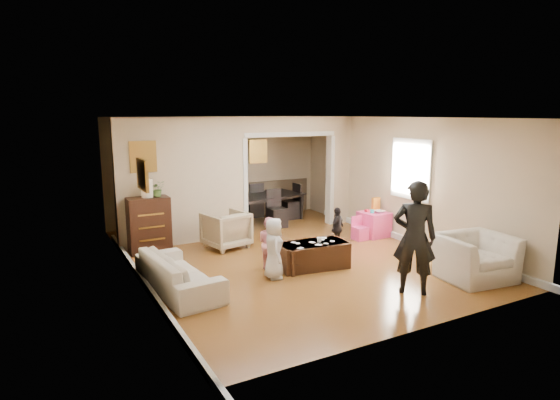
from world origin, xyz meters
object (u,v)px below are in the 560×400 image
armchair_back (226,230)px  coffee_cup (319,240)px  coffee_table (313,255)px  dresser (149,225)px  child_toddler (337,228)px  sofa (178,273)px  adult_person (415,237)px  cyan_cup (372,211)px  child_kneel_a (274,248)px  child_kneel_b (270,243)px  play_table (374,224)px  armchair_front (474,257)px  dining_table (265,208)px  table_lamp (147,188)px

armchair_back → coffee_cup: 2.17m
coffee_table → dresser: bearing=134.7°
armchair_back → child_toddler: 2.24m
sofa → coffee_cup: size_ratio=20.04×
adult_person → armchair_back: bearing=-24.2°
cyan_cup → child_kneel_a: size_ratio=0.08×
coffee_cup → child_kneel_b: size_ratio=0.10×
play_table → child_kneel_b: (-3.02, -0.86, 0.19)m
cyan_cup → dresser: bearing=164.9°
armchair_front → child_kneel_b: child_kneel_b is taller
armchair_back → coffee_cup: size_ratio=8.37×
sofa → armchair_front: bearing=-117.7°
armchair_front → dining_table: armchair_front is taller
child_kneel_a → child_toddler: child_kneel_a is taller
sofa → child_kneel_b: 1.71m
adult_person → child_toddler: 2.52m
table_lamp → child_kneel_a: size_ratio=0.36×
dining_table → sofa: bearing=-143.3°
child_kneel_a → armchair_front: bearing=-100.0°
dresser → child_toddler: dresser is taller
sofa → dresser: size_ratio=1.78×
child_kneel_b → dresser: bearing=27.3°
table_lamp → cyan_cup: bearing=-15.1°
coffee_cup → child_kneel_b: (-0.80, 0.35, -0.03)m
armchair_back → cyan_cup: (3.10, -0.78, 0.21)m
child_kneel_a → coffee_cup: bearing=-65.0°
dresser → cyan_cup: size_ratio=13.53×
dining_table → table_lamp: bearing=-169.2°
coffee_cup → cyan_cup: size_ratio=1.20×
play_table → dining_table: size_ratio=0.29×
coffee_table → adult_person: bearing=-67.7°
dresser → child_kneel_b: size_ratio=1.17×
dresser → dining_table: dresser is taller
dresser → coffee_cup: dresser is taller
cyan_cup → child_toddler: 1.23m
armchair_front → coffee_table: size_ratio=0.94×
coffee_table → child_toddler: child_toddler is taller
armchair_back → play_table: armchair_back is taller
dresser → child_kneel_a: dresser is taller
coffee_cup → play_table: 2.54m
child_toddler → dining_table: bearing=-116.6°
coffee_table → child_kneel_a: bearing=-170.0°
table_lamp → child_kneel_b: 2.71m
dining_table → child_kneel_b: size_ratio=2.08×
coffee_cup → child_toddler: child_toddler is taller
armchair_front → play_table: size_ratio=2.00×
armchair_back → child_toddler: size_ratio=0.96×
cyan_cup → adult_person: size_ratio=0.05×
cyan_cup → adult_person: 3.21m
coffee_table → armchair_front: bearing=-40.8°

